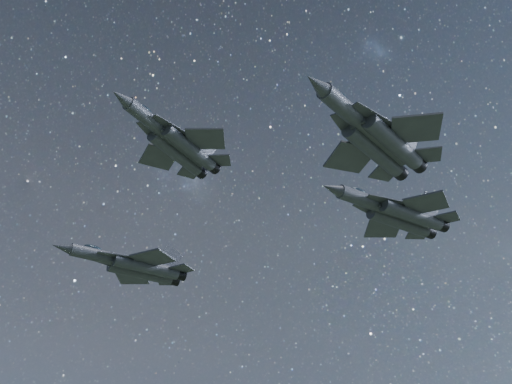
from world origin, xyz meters
TOP-DOWN VIEW (x-y plane):
  - jet_lead at (-14.46, -2.15)m, footprint 15.68×10.44m
  - jet_left at (-5.20, 24.55)m, footprint 19.68×13.78m
  - jet_right at (-0.12, -16.19)m, footprint 19.33×13.26m
  - jet_slot at (13.35, -7.02)m, footprint 19.06×13.38m

SIDE VIEW (x-z plane):
  - jet_left at x=-5.20m, z-range 139.06..144.02m
  - jet_right at x=-0.12m, z-range 139.50..144.35m
  - jet_slot at x=13.35m, z-range 139.71..144.52m
  - jet_lead at x=-14.46m, z-range 141.04..145.03m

